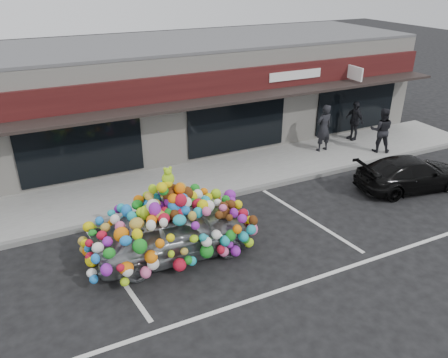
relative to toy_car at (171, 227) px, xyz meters
name	(u,v)px	position (x,y,z in m)	size (l,w,h in m)	color
ground	(230,244)	(1.62, -0.19, -0.88)	(90.00, 90.00, 0.00)	black
shop_building	(141,96)	(1.62, 8.25, 1.28)	(24.00, 7.20, 4.31)	silver
sidewalk	(180,184)	(1.62, 3.81, -0.81)	(26.00, 3.00, 0.15)	gray
kerb	(196,202)	(1.62, 2.31, -0.81)	(26.00, 0.18, 0.16)	slate
parking_stripe_left	(115,270)	(-1.58, 0.01, -0.88)	(0.12, 4.40, 0.01)	silver
parking_stripe_mid	(308,218)	(4.42, 0.01, -0.88)	(0.12, 4.40, 0.01)	silver
parking_stripe_right	(432,184)	(9.82, 0.01, -0.88)	(0.12, 4.40, 0.01)	silver
lane_line	(339,270)	(3.62, -2.49, -0.88)	(14.00, 0.12, 0.01)	silver
toy_car	(171,227)	(0.00, 0.00, 0.00)	(3.04, 4.54, 2.60)	gray
black_sedan	(411,173)	(8.82, 0.17, -0.31)	(3.96, 1.61, 1.15)	black
pedestrian_a	(324,128)	(7.98, 4.09, 0.24)	(0.71, 0.47, 1.95)	#242329
pedestrian_b	(381,130)	(10.03, 3.00, 0.18)	(0.89, 0.69, 1.83)	black
pedestrian_c	(354,121)	(10.00, 4.58, 0.12)	(0.42, 1.00, 1.71)	#27242A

